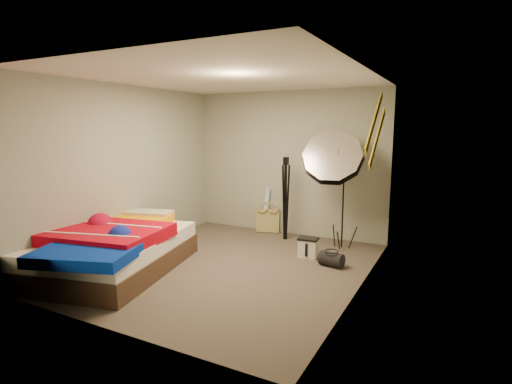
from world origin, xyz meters
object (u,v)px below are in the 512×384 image
Objects in this scene: tote_bag at (268,220)px; camera_tripod at (286,193)px; bed at (114,248)px; camera_case at (308,248)px; photo_umbrella at (333,159)px; duffel_bag at (331,259)px; wrapping_roll at (266,210)px.

camera_tripod is (0.47, -0.31, 0.59)m from tote_bag.
tote_bag is at bearing 71.02° from bed.
tote_bag is at bearing 133.51° from camera_case.
tote_bag is 1.83m from photo_umbrella.
tote_bag is at bearing 152.16° from duffel_bag.
camera_case reaches higher than duffel_bag.
bed reaches higher than tote_bag.
camera_case is 0.14× the size of photo_umbrella.
camera_tripod is (0.52, -0.31, 0.41)m from wrapping_roll.
duffel_bag is at bearing -72.09° from photo_umbrella.
photo_umbrella is at bearing -10.79° from camera_tripod.
wrapping_roll is 0.73m from camera_tripod.
wrapping_roll is at bearing 160.98° from photo_umbrella.
camera_case is at bearing -46.83° from camera_tripod.
camera_tripod reaches higher than bed.
bed is (-0.94, -2.73, 0.10)m from tote_bag.
camera_case is 0.82× the size of duffel_bag.
wrapping_roll is 0.40× the size of photo_umbrella.
camera_tripod is at bearing 59.85° from bed.
camera_tripod is (-0.84, 0.16, -0.60)m from photo_umbrella.
tote_bag is 2.89m from bed.
camera_tripod is at bearing 150.05° from duffel_bag.
wrapping_roll is 0.32× the size of bed.
wrapping_roll reaches higher than duffel_bag.
photo_umbrella reaches higher than tote_bag.
bed is 1.78× the size of camera_tripod.
duffel_bag is at bearing -37.94° from wrapping_roll.
camera_tripod is at bearing 169.21° from photo_umbrella.
camera_tripod is (-0.68, 0.72, 0.67)m from camera_case.
duffel_bag is at bearing -33.13° from camera_case.
wrapping_roll is 2.97× the size of camera_case.
camera_tripod reaches higher than wrapping_roll.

